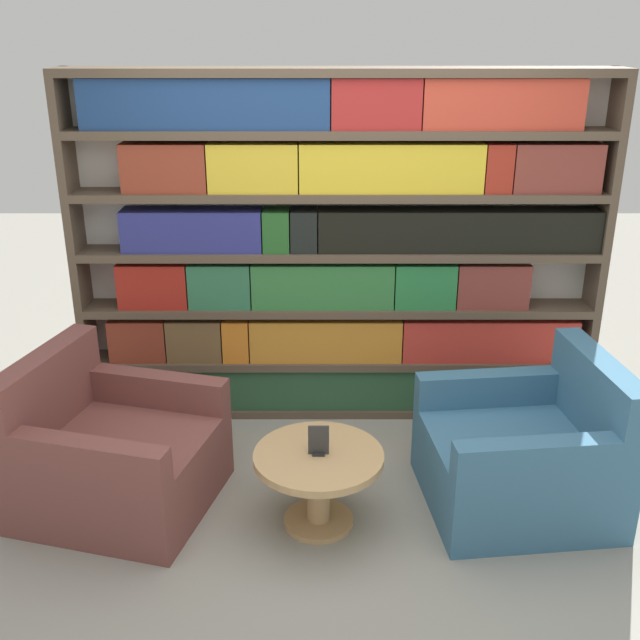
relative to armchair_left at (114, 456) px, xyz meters
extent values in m
plane|color=gray|center=(1.21, -0.37, -0.28)|extent=(14.00, 14.00, 0.00)
cube|color=silver|center=(1.21, 1.17, 0.81)|extent=(3.26, 0.05, 2.18)
cube|color=brown|center=(-0.40, 1.04, 0.81)|extent=(0.05, 0.30, 2.18)
cube|color=brown|center=(2.82, 1.04, 0.81)|extent=(0.05, 0.30, 2.18)
cube|color=brown|center=(1.21, 1.04, -0.26)|extent=(3.16, 0.30, 0.05)
cube|color=brown|center=(1.21, 1.04, 0.08)|extent=(3.16, 0.30, 0.05)
cube|color=brown|center=(1.21, 1.04, 0.45)|extent=(3.16, 0.30, 0.05)
cube|color=brown|center=(1.21, 1.04, 0.81)|extent=(3.16, 0.30, 0.05)
cube|color=brown|center=(1.21, 1.04, 1.17)|extent=(3.16, 0.30, 0.05)
cube|color=brown|center=(1.21, 1.04, 1.54)|extent=(3.16, 0.30, 0.05)
cube|color=brown|center=(1.21, 1.04, 1.87)|extent=(3.16, 0.30, 0.05)
cube|color=#284F32|center=(0.98, 1.02, -0.09)|extent=(2.29, 0.20, 0.28)
cube|color=#B72E22|center=(2.22, 1.02, -0.09)|extent=(0.16, 0.20, 0.28)
cube|color=#BE3B1C|center=(2.52, 1.02, -0.09)|extent=(0.43, 0.20, 0.28)
cube|color=maroon|center=(-0.07, 1.02, 0.25)|extent=(0.36, 0.20, 0.28)
cube|color=brown|center=(0.29, 1.02, 0.25)|extent=(0.35, 0.20, 0.28)
cube|color=orange|center=(0.56, 1.02, 0.25)|extent=(0.17, 0.20, 0.28)
cube|color=orange|center=(1.13, 1.02, 0.25)|extent=(0.97, 0.20, 0.28)
cube|color=red|center=(2.18, 1.02, 0.25)|extent=(1.11, 0.20, 0.28)
cube|color=maroon|center=(0.06, 1.02, 0.61)|extent=(0.43, 0.20, 0.28)
cube|color=#2D6A46|center=(0.47, 1.02, 0.61)|extent=(0.38, 0.20, 0.28)
cube|color=#307237|center=(1.11, 1.02, 0.61)|extent=(0.88, 0.20, 0.28)
cube|color=#26733B|center=(1.75, 1.02, 0.61)|extent=(0.38, 0.20, 0.28)
cube|color=brown|center=(2.17, 1.02, 0.61)|extent=(0.45, 0.20, 0.28)
cube|color=navy|center=(0.32, 1.02, 0.96)|extent=(0.85, 0.20, 0.25)
cube|color=#235924|center=(0.83, 1.02, 0.96)|extent=(0.16, 0.20, 0.25)
cube|color=black|center=(1.00, 1.02, 0.96)|extent=(0.16, 0.20, 0.25)
cube|color=black|center=(1.94, 1.02, 0.96)|extent=(1.70, 0.20, 0.25)
cube|color=maroon|center=(0.18, 1.02, 1.34)|extent=(0.50, 0.20, 0.28)
cube|color=gold|center=(0.70, 1.02, 1.34)|extent=(0.53, 0.20, 0.28)
cube|color=gold|center=(1.51, 1.02, 1.34)|extent=(1.08, 0.20, 0.28)
cube|color=#9E291B|center=(2.14, 1.02, 1.34)|extent=(0.16, 0.20, 0.28)
cube|color=brown|center=(2.48, 1.02, 1.34)|extent=(0.52, 0.20, 0.28)
cube|color=navy|center=(0.44, 1.02, 1.70)|extent=(1.42, 0.20, 0.28)
cube|color=#A72523|center=(1.41, 1.02, 1.70)|extent=(0.51, 0.20, 0.28)
cube|color=#BF3C2A|center=(2.14, 1.02, 1.70)|extent=(0.91, 0.20, 0.28)
cube|color=brown|center=(0.04, -0.01, -0.08)|extent=(1.12, 1.07, 0.41)
cube|color=brown|center=(-0.34, 0.09, 0.34)|extent=(0.35, 0.87, 0.42)
cube|color=brown|center=(0.01, -0.39, 0.22)|extent=(0.79, 0.32, 0.19)
cube|color=brown|center=(0.20, 0.33, 0.22)|extent=(0.79, 0.32, 0.19)
cube|color=#386684|center=(2.14, -0.01, -0.08)|extent=(1.02, 0.96, 0.41)
cube|color=#386684|center=(2.53, 0.03, 0.34)|extent=(0.23, 0.87, 0.42)
cube|color=#386684|center=(2.03, 0.35, 0.22)|extent=(0.80, 0.21, 0.19)
cube|color=#386684|center=(2.11, -0.39, 0.22)|extent=(0.80, 0.21, 0.19)
cylinder|color=tan|center=(1.09, -0.20, -0.09)|extent=(0.12, 0.12, 0.37)
cylinder|color=tan|center=(1.09, -0.20, -0.27)|extent=(0.36, 0.36, 0.03)
cylinder|color=tan|center=(1.09, -0.20, 0.11)|extent=(0.66, 0.66, 0.04)
cube|color=black|center=(1.09, -0.20, 0.14)|extent=(0.06, 0.06, 0.01)
cube|color=#2D2D2D|center=(1.09, -0.20, 0.21)|extent=(0.10, 0.01, 0.16)
camera|label=1|loc=(1.10, -3.41, 2.12)|focal=42.00mm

